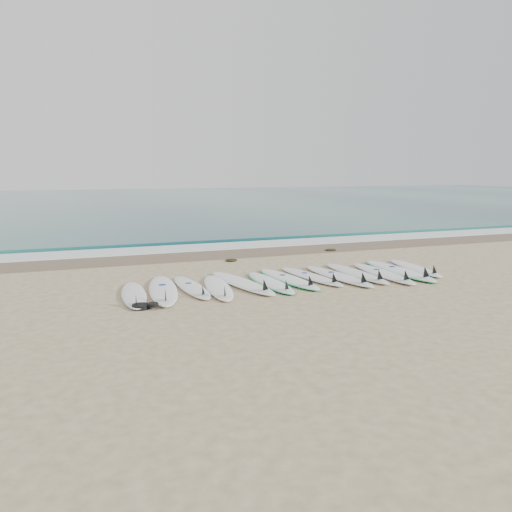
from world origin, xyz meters
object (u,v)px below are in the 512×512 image
object	(u,v)px
surfboard_6	(289,279)
surfboard_12	(416,268)
leash_coil	(144,306)
surfboard_0	(134,295)

from	to	relation	value
surfboard_6	surfboard_12	world-z (taller)	surfboard_6
surfboard_12	leash_coil	bearing A→B (deg)	-161.84
leash_coil	surfboard_6	bearing A→B (deg)	19.16
surfboard_0	surfboard_12	distance (m)	6.98
surfboard_12	leash_coil	xyz separation A→B (m)	(-6.92, -1.20, -0.00)
surfboard_0	surfboard_12	size ratio (longest dim) A/B	0.96
surfboard_6	surfboard_12	size ratio (longest dim) A/B	1.06
surfboard_0	surfboard_12	world-z (taller)	surfboard_12
surfboard_0	surfboard_12	bearing A→B (deg)	6.57
surfboard_12	leash_coil	size ratio (longest dim) A/B	5.29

